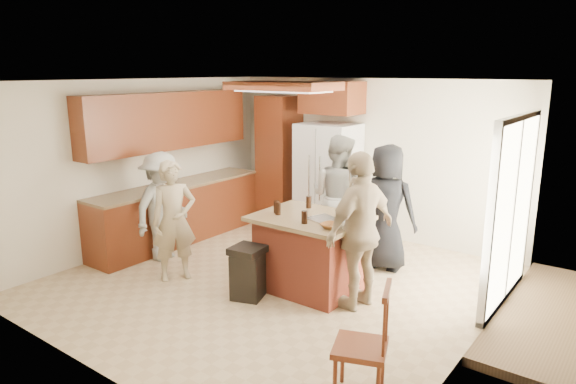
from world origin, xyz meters
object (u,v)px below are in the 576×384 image
Objects in this scene: kitchen_island at (310,252)px; spindle_chair at (363,348)px; person_front_left at (174,221)px; person_behind_right at (386,207)px; trash_bin at (248,272)px; refrigerator at (328,180)px; person_behind_left at (338,196)px; person_side_right at (360,231)px; person_counter at (162,207)px.

kitchen_island is 2.18m from spindle_chair.
person_front_left is at bearing 166.05° from spindle_chair.
person_front_left is at bearing 38.35° from person_behind_right.
trash_bin is at bearing 58.85° from person_behind_right.
kitchen_island is at bearing -63.03° from refrigerator.
person_behind_right reaches higher than kitchen_island.
person_behind_left is 0.97× the size of refrigerator.
person_behind_left is 0.98× the size of person_side_right.
person_behind_right is at bearing 175.63° from person_behind_left.
person_side_right is 1.39× the size of kitchen_island.
person_front_left is at bearing 57.98° from person_behind_left.
spindle_chair is (3.80, -1.14, -0.31)m from person_counter.
person_behind_right is at bearing 64.69° from trash_bin.
person_behind_right is at bearing 112.96° from spindle_chair.
person_behind_right is at bearing -30.07° from refrigerator.
trash_bin is at bearing -109.50° from person_counter.
spindle_chair is at bearing -74.02° from person_front_left.
person_side_right reaches higher than person_counter.
person_side_right is 1.79× the size of spindle_chair.
refrigerator is (1.21, 2.39, 0.13)m from person_counter.
refrigerator is at bearing 18.80° from person_front_left.
refrigerator is (-1.44, 0.83, 0.05)m from person_behind_right.
trash_bin is (-1.15, -0.59, -0.57)m from person_side_right.
person_front_left is at bearing -154.59° from kitchen_island.
person_side_right is at bearing 27.37° from trash_bin.
person_front_left reaches higher than spindle_chair.
trash_bin is 2.19m from spindle_chair.
person_counter is 2.29m from kitchen_island.
refrigerator is 1.81× the size of spindle_chair.
person_front_left is at bearing -130.07° from person_counter.
person_front_left is 1.00× the size of person_counter.
person_side_right is at bearing -3.05° from kitchen_island.
person_counter is (-1.88, -1.61, -0.11)m from person_behind_left.
trash_bin is (0.58, -2.64, -0.58)m from refrigerator.
refrigerator reaches higher than spindle_chair.
spindle_chair is at bearing 40.78° from person_side_right.
person_behind_left reaches higher than person_front_left.
person_behind_left is 1.37× the size of kitchen_island.
person_behind_right is at bearing -155.84° from person_side_right.
person_counter reaches higher than spindle_chair.
spindle_chair is (1.56, -1.52, -0.02)m from kitchen_island.
kitchen_island is at bearing 105.58° from person_behind_left.
person_side_right is at bearing -49.90° from refrigerator.
spindle_chair is at bearing -44.31° from kitchen_island.
spindle_chair is (0.85, -1.48, -0.44)m from person_side_right.
person_front_left reaches higher than kitchen_island.
person_side_right is 1.77m from spindle_chair.
person_front_left is 0.88× the size of person_behind_left.
person_side_right is 1.16× the size of person_counter.
person_side_right is at bearing -42.77° from person_front_left.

